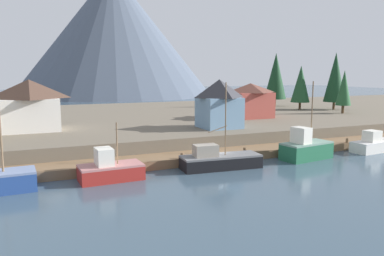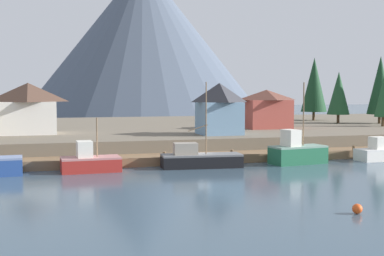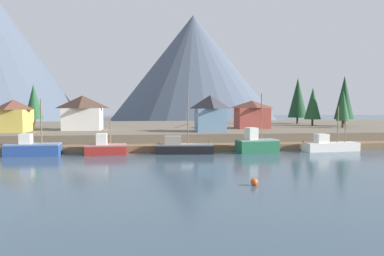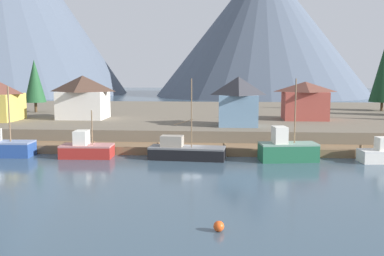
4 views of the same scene
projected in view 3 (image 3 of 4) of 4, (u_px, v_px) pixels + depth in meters
The scene contains 19 objects.
ground_plane at pixel (176, 143), 78.93m from camera, with size 400.00×400.00×1.00m, color #384C5B.
dock at pixel (184, 147), 61.02m from camera, with size 80.00×4.00×1.60m.
shoreline_bank at pixel (172, 131), 90.71m from camera, with size 400.00×56.00×2.50m, color #665B4C.
mountain_central_peak at pixel (193, 68), 198.09m from camera, with size 88.51×88.51×55.82m, color #475160.
fishing_boat_blue at pixel (32, 148), 54.50m from camera, with size 7.84×3.22×8.40m.
fishing_boat_red at pixel (105, 148), 55.76m from camera, with size 6.16×3.25×5.63m.
fishing_boat_black at pixel (183, 148), 57.05m from camera, with size 8.97×3.59×9.35m.
fishing_boat_green at pixel (256, 144), 58.29m from camera, with size 6.81×3.77×9.36m.
fishing_boat_white at pixel (330, 146), 59.99m from camera, with size 9.28×3.46×7.28m.
house_white at pixel (83, 112), 74.39m from camera, with size 7.73×6.34×6.96m.
house_blue at pixel (210, 113), 69.70m from camera, with size 5.64×5.45×6.93m.
house_yellow at pixel (14, 115), 69.19m from camera, with size 5.59×7.19×6.05m.
house_red at pixel (252, 114), 79.85m from camera, with size 7.11×5.76×6.02m.
conifer_near_left at pixel (343, 106), 81.22m from camera, with size 2.90×2.90×8.35m.
conifer_near_right at pixel (344, 98), 88.02m from camera, with size 4.50×4.50×12.05m.
conifer_mid_left at pixel (313, 104), 90.45m from camera, with size 4.01×4.01×9.33m.
conifer_mid_right at pixel (34, 102), 83.26m from camera, with size 3.97×3.97×9.78m.
conifer_back_left at pixel (298, 98), 99.06m from camera, with size 5.04×5.04×12.34m.
channel_buoy at pixel (254, 182), 34.11m from camera, with size 0.70×0.70×0.70m, color #E04C19.
Camera 3 is at (-6.01, -58.44, 7.42)m, focal length 34.44 mm.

